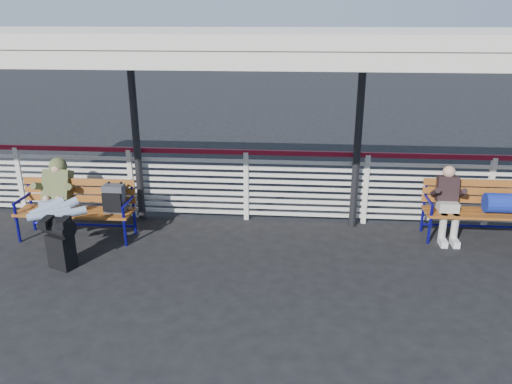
# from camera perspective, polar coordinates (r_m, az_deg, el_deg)

# --- Properties ---
(ground) EXTENTS (60.00, 60.00, 0.00)m
(ground) POSITION_cam_1_polar(r_m,az_deg,el_deg) (6.98, -2.70, -9.07)
(ground) COLOR black
(ground) RESTS_ON ground
(fence) EXTENTS (12.08, 0.08, 1.24)m
(fence) POSITION_cam_1_polar(r_m,az_deg,el_deg) (8.45, -1.13, 1.04)
(fence) COLOR silver
(fence) RESTS_ON ground
(canopy) EXTENTS (12.60, 3.60, 3.16)m
(canopy) POSITION_cam_1_polar(r_m,az_deg,el_deg) (7.00, -2.16, 17.07)
(canopy) COLOR silver
(canopy) RESTS_ON ground
(luggage_stack) EXTENTS (0.51, 0.41, 0.74)m
(luggage_stack) POSITION_cam_1_polar(r_m,az_deg,el_deg) (7.42, -21.49, -5.23)
(luggage_stack) COLOR black
(luggage_stack) RESTS_ON ground
(bench_left) EXTENTS (1.80, 0.56, 0.92)m
(bench_left) POSITION_cam_1_polar(r_m,az_deg,el_deg) (8.22, -18.71, -1.11)
(bench_left) COLOR #925F1C
(bench_left) RESTS_ON ground
(bench_right) EXTENTS (1.80, 0.56, 0.92)m
(bench_right) POSITION_cam_1_polar(r_m,az_deg,el_deg) (8.54, 25.28, -1.27)
(bench_right) COLOR #925F1C
(bench_right) RESTS_ON ground
(traveler_man) EXTENTS (0.94, 1.64, 0.77)m
(traveler_man) POSITION_cam_1_polar(r_m,az_deg,el_deg) (8.03, -21.87, -1.32)
(traveler_man) COLOR #9BB0D1
(traveler_man) RESTS_ON ground
(companion_person) EXTENTS (0.32, 0.66, 1.15)m
(companion_person) POSITION_cam_1_polar(r_m,az_deg,el_deg) (8.31, 21.08, -1.12)
(companion_person) COLOR #B1ADA1
(companion_person) RESTS_ON ground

